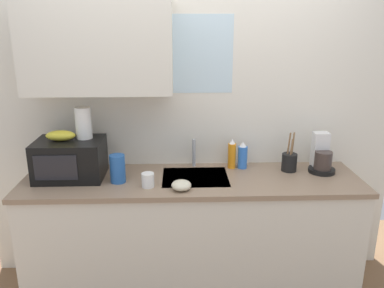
{
  "coord_description": "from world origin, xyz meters",
  "views": [
    {
      "loc": [
        -0.09,
        -2.56,
        1.94
      ],
      "look_at": [
        0.0,
        0.0,
        1.15
      ],
      "focal_mm": 36.79,
      "sensor_mm": 36.0,
      "label": 1
    }
  ],
  "objects": [
    {
      "name": "utensil_crock",
      "position": [
        0.72,
        0.12,
        0.97
      ],
      "size": [
        0.11,
        0.11,
        0.29
      ],
      "color": "black",
      "rests_on": "counter_unit"
    },
    {
      "name": "small_bowl",
      "position": [
        -0.08,
        -0.2,
        0.93
      ],
      "size": [
        0.13,
        0.13,
        0.06
      ],
      "primitive_type": "ellipsoid",
      "color": "beige",
      "rests_on": "counter_unit"
    },
    {
      "name": "paper_towel_roll",
      "position": [
        -0.75,
        0.1,
        1.28
      ],
      "size": [
        0.11,
        0.11,
        0.22
      ],
      "primitive_type": "cylinder",
      "color": "white",
      "rests_on": "microwave"
    },
    {
      "name": "dish_soap_bottle_orange",
      "position": [
        0.3,
        0.2,
        1.0
      ],
      "size": [
        0.06,
        0.06,
        0.22
      ],
      "color": "orange",
      "rests_on": "counter_unit"
    },
    {
      "name": "sink_faucet",
      "position": [
        0.02,
        0.24,
        1.01
      ],
      "size": [
        0.03,
        0.03,
        0.21
      ],
      "primitive_type": "cylinder",
      "color": "#B2B5BA",
      "rests_on": "counter_unit"
    },
    {
      "name": "coffee_maker",
      "position": [
        0.95,
        0.11,
        1.0
      ],
      "size": [
        0.19,
        0.21,
        0.28
      ],
      "color": "black",
      "rests_on": "counter_unit"
    },
    {
      "name": "dish_soap_bottle_blue",
      "position": [
        0.38,
        0.19,
        0.99
      ],
      "size": [
        0.07,
        0.07,
        0.2
      ],
      "color": "blue",
      "rests_on": "counter_unit"
    },
    {
      "name": "banana_bunch",
      "position": [
        -0.9,
        0.05,
        1.2
      ],
      "size": [
        0.2,
        0.11,
        0.07
      ],
      "primitive_type": "ellipsoid",
      "color": "gold",
      "rests_on": "microwave"
    },
    {
      "name": "kitchen_wall_assembly",
      "position": [
        -0.12,
        0.31,
        1.36
      ],
      "size": [
        3.13,
        0.42,
        2.5
      ],
      "color": "silver",
      "rests_on": "ground"
    },
    {
      "name": "counter_unit",
      "position": [
        0.0,
        0.0,
        0.46
      ],
      "size": [
        2.36,
        0.63,
        0.9
      ],
      "color": "silver",
      "rests_on": "ground"
    },
    {
      "name": "microwave",
      "position": [
        -0.85,
        0.05,
        1.04
      ],
      "size": [
        0.46,
        0.35,
        0.27
      ],
      "color": "black",
      "rests_on": "counter_unit"
    },
    {
      "name": "mug_white",
      "position": [
        -0.3,
        -0.14,
        0.95
      ],
      "size": [
        0.08,
        0.08,
        0.09
      ],
      "primitive_type": "cylinder",
      "color": "white",
      "rests_on": "counter_unit"
    },
    {
      "name": "cereal_canister",
      "position": [
        -0.51,
        -0.05,
        1.0
      ],
      "size": [
        0.1,
        0.1,
        0.19
      ],
      "primitive_type": "cylinder",
      "color": "#2659A5",
      "rests_on": "counter_unit"
    }
  ]
}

